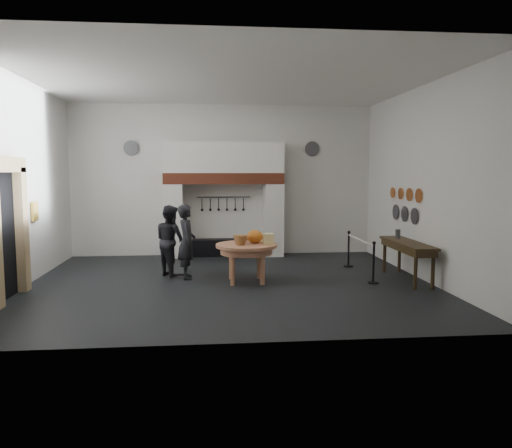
{
  "coord_description": "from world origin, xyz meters",
  "views": [
    {
      "loc": [
        -0.49,
        -11.09,
        2.51
      ],
      "look_at": [
        0.59,
        -0.11,
        1.35
      ],
      "focal_mm": 35.0,
      "sensor_mm": 36.0,
      "label": 1
    }
  ],
  "objects": [
    {
      "name": "chimney_pier_left",
      "position": [
        -1.48,
        3.65,
        1.07
      ],
      "size": [
        0.55,
        0.7,
        2.15
      ],
      "primitive_type": "cube",
      "color": "silver",
      "rests_on": "floor"
    },
    {
      "name": "wall_left",
      "position": [
        -4.5,
        0.0,
        2.25
      ],
      "size": [
        0.02,
        8.0,
        4.5
      ],
      "primitive_type": "cube",
      "color": "silver",
      "rests_on": "floor"
    },
    {
      "name": "pewter_jug",
      "position": [
        4.1,
        0.5,
        1.01
      ],
      "size": [
        0.12,
        0.12,
        0.22
      ],
      "primitive_type": "cylinder",
      "color": "#4B4A4F",
      "rests_on": "side_table"
    },
    {
      "name": "pewter_plate_mid",
      "position": [
        4.46,
        1.0,
        1.45
      ],
      "size": [
        0.03,
        0.4,
        0.4
      ],
      "primitive_type": "cylinder",
      "rotation": [
        0.0,
        1.57,
        0.0
      ],
      "color": "#4C4C51",
      "rests_on": "wall_right"
    },
    {
      "name": "wall_right",
      "position": [
        4.5,
        0.0,
        2.25
      ],
      "size": [
        0.02,
        8.0,
        4.5
      ],
      "primitive_type": "cube",
      "color": "silver",
      "rests_on": "floor"
    },
    {
      "name": "iron_range",
      "position": [
        0.0,
        3.72,
        0.25
      ],
      "size": [
        1.9,
        0.45,
        0.5
      ],
      "primitive_type": "cube",
      "color": "black",
      "rests_on": "floor"
    },
    {
      "name": "pewter_plate_back_left",
      "position": [
        -2.7,
        3.96,
        3.2
      ],
      "size": [
        0.44,
        0.03,
        0.44
      ],
      "primitive_type": "cylinder",
      "rotation": [
        1.57,
        0.0,
        0.0
      ],
      "color": "#4C4C51",
      "rests_on": "wall_back"
    },
    {
      "name": "copper_pan_d",
      "position": [
        4.46,
        1.85,
        1.95
      ],
      "size": [
        0.03,
        0.28,
        0.28
      ],
      "primitive_type": "cylinder",
      "rotation": [
        0.0,
        1.57,
        0.0
      ],
      "color": "#C6662D",
      "rests_on": "wall_right"
    },
    {
      "name": "door_recess",
      "position": [
        -4.47,
        -1.0,
        1.25
      ],
      "size": [
        0.04,
        1.1,
        2.5
      ],
      "primitive_type": "cube",
      "color": "black",
      "rests_on": "floor"
    },
    {
      "name": "copper_pan_b",
      "position": [
        4.46,
        0.75,
        1.95
      ],
      "size": [
        0.03,
        0.32,
        0.32
      ],
      "primitive_type": "cylinder",
      "rotation": [
        0.0,
        1.57,
        0.0
      ],
      "color": "#C6662D",
      "rests_on": "wall_right"
    },
    {
      "name": "work_table",
      "position": [
        0.39,
        0.09,
        0.84
      ],
      "size": [
        1.42,
        1.42,
        0.07
      ],
      "primitive_type": "cylinder",
      "rotation": [
        0.0,
        0.0,
        -0.02
      ],
      "color": "tan",
      "rests_on": "floor"
    },
    {
      "name": "barrier_rope",
      "position": [
        3.22,
        0.66,
        0.85
      ],
      "size": [
        0.04,
        2.0,
        0.04
      ],
      "primitive_type": "cylinder",
      "rotation": [
        1.57,
        0.0,
        0.0
      ],
      "color": "silver",
      "rests_on": "barrier_post_near"
    },
    {
      "name": "chimney_pier_right",
      "position": [
        1.48,
        3.65,
        1.07
      ],
      "size": [
        0.55,
        0.7,
        2.15
      ],
      "primitive_type": "cube",
      "color": "silver",
      "rests_on": "floor"
    },
    {
      "name": "barrier_post_far",
      "position": [
        3.22,
        1.66,
        0.45
      ],
      "size": [
        0.05,
        0.05,
        0.9
      ],
      "primitive_type": "cylinder",
      "color": "black",
      "rests_on": "floor"
    },
    {
      "name": "cheese_block_small",
      "position": [
        0.87,
        0.34,
        0.97
      ],
      "size": [
        0.18,
        0.18,
        0.2
      ],
      "primitive_type": "cube",
      "color": "#FDF497",
      "rests_on": "work_table"
    },
    {
      "name": "copper_pan_c",
      "position": [
        4.46,
        1.3,
        1.95
      ],
      "size": [
        0.03,
        0.3,
        0.3
      ],
      "primitive_type": "cylinder",
      "rotation": [
        0.0,
        1.57,
        0.0
      ],
      "color": "#C6662D",
      "rests_on": "wall_right"
    },
    {
      "name": "utensil_rail",
      "position": [
        0.0,
        3.92,
        1.75
      ],
      "size": [
        1.6,
        0.02,
        0.02
      ],
      "primitive_type": "cylinder",
      "rotation": [
        0.0,
        1.57,
        0.0
      ],
      "color": "black",
      "rests_on": "wall_back"
    },
    {
      "name": "wicker_basket",
      "position": [
        0.24,
        -0.06,
        0.98
      ],
      "size": [
        0.33,
        0.33,
        0.22
      ],
      "primitive_type": "cone",
      "rotation": [
        3.14,
        0.0,
        -0.02
      ],
      "color": "#9E623A",
      "rests_on": "work_table"
    },
    {
      "name": "visitor_near",
      "position": [
        -0.98,
        0.59,
        0.87
      ],
      "size": [
        0.5,
        0.69,
        1.75
      ],
      "primitive_type": "imported",
      "rotation": [
        0.0,
        0.0,
        1.7
      ],
      "color": "black",
      "rests_on": "floor"
    },
    {
      "name": "wall_plaque",
      "position": [
        -4.45,
        0.8,
        1.6
      ],
      "size": [
        0.05,
        0.34,
        0.44
      ],
      "primitive_type": "cube",
      "color": "gold",
      "rests_on": "wall_left"
    },
    {
      "name": "pewter_plate_right",
      "position": [
        4.46,
        1.6,
        1.45
      ],
      "size": [
        0.03,
        0.4,
        0.4
      ],
      "primitive_type": "cylinder",
      "rotation": [
        0.0,
        1.57,
        0.0
      ],
      "color": "#4C4C51",
      "rests_on": "wall_right"
    },
    {
      "name": "hearth_brick_band",
      "position": [
        0.0,
        3.65,
        2.31
      ],
      "size": [
        3.5,
        0.72,
        0.32
      ],
      "primitive_type": "cube",
      "color": "#9E442B",
      "rests_on": "chimney_pier_left"
    },
    {
      "name": "door_jamb_far",
      "position": [
        -4.38,
        -0.3,
        1.3
      ],
      "size": [
        0.22,
        0.3,
        2.6
      ],
      "primitive_type": "cube",
      "color": "tan",
      "rests_on": "floor"
    },
    {
      "name": "floor",
      "position": [
        0.0,
        0.0,
        0.0
      ],
      "size": [
        9.0,
        8.0,
        0.02
      ],
      "primitive_type": "cube",
      "color": "black",
      "rests_on": "ground"
    },
    {
      "name": "wall_back",
      "position": [
        0.0,
        4.0,
        2.25
      ],
      "size": [
        9.0,
        0.02,
        4.5
      ],
      "primitive_type": "cube",
      "color": "silver",
      "rests_on": "floor"
    },
    {
      "name": "barrier_post_near",
      "position": [
        3.22,
        -0.34,
        0.45
      ],
      "size": [
        0.05,
        0.05,
        0.9
      ],
      "primitive_type": "cylinder",
      "color": "black",
      "rests_on": "floor"
    },
    {
      "name": "wall_front",
      "position": [
        0.0,
        -4.0,
        2.25
      ],
      "size": [
        9.0,
        0.02,
        4.5
      ],
      "primitive_type": "cube",
      "color": "silver",
      "rests_on": "floor"
    },
    {
      "name": "pewter_plate_left",
      "position": [
        4.46,
        0.4,
        1.45
      ],
      "size": [
        0.03,
        0.4,
        0.4
      ],
      "primitive_type": "cylinder",
      "rotation": [
        0.0,
        1.57,
        0.0
      ],
      "color": "#4C4C51",
      "rests_on": "wall_right"
    },
    {
      "name": "ceiling",
      "position": [
        0.0,
        0.0,
        4.5
      ],
      "size": [
        9.0,
        8.0,
        0.02
      ],
      "primitive_type": "cube",
      "color": "silver",
      "rests_on": "wall_back"
    },
    {
      "name": "copper_pan_a",
      "position": [
        4.46,
        0.2,
        1.95
      ],
      "size": [
        0.03,
        0.34,
        0.34
      ],
      "primitive_type": "cylinder",
      "rotation": [
        0.0,
        1.57,
        0.0
      ],
      "color": "#C6662D",
      "rests_on": "wall_right"
    },
    {
      "name": "chimney_hood",
      "position": [
        0.0,
        3.65,
        2.92
      ],
      "size": [
        3.5,
        0.7,
        0.9
      ],
      "primitive_type": "cube",
      "color": "silver",
      "rests_on": "hearth_brick_band"
    },
    {
      "name": "door_lintel",
      "position": [
        -4.38,
        -1.0,
        2.65
      ],
      "size": [
        0.22,
        1.7,
        0.3
      ],
      "primitive_type": "cube",
      "color": "tan",
      "rests_on": "door_jamb_near"
    },
    {
      "name": "pumpkin",
      "position": [
        0.59,
        0.19,
        1.03
      ],
      "size": [
        0.36,
        0.36,
        0.31
      ],
      "primitive_type": "ellipsoid",
      "color": "#C45F1B",
      "rests_on": "work_table"
    },
    {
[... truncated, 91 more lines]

